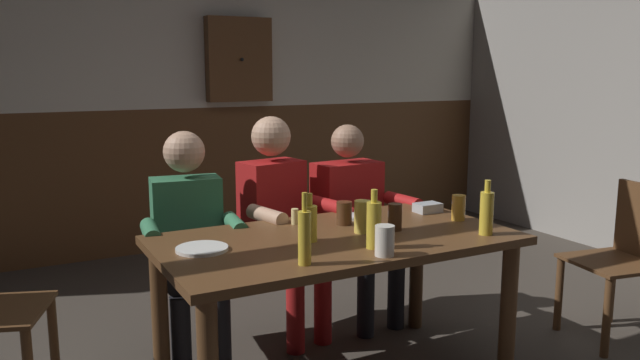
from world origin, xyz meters
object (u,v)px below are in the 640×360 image
at_px(person_2, 354,213).
at_px(plate_1, 202,249).
at_px(dining_table, 336,257).
at_px(chair_empty_near_right, 625,256).
at_px(wall_dart_cabinet, 239,60).
at_px(pint_glass_1, 458,208).
at_px(bottle_2, 309,222).
at_px(bottle_3, 487,212).
at_px(pint_glass_0, 395,217).
at_px(plate_0, 358,215).
at_px(bottle_1, 305,236).
at_px(person_0, 190,234).
at_px(person_1, 280,216).
at_px(condiment_caddy, 428,208).
at_px(table_candle, 295,216).
at_px(pint_glass_2, 344,213).
at_px(pint_glass_3, 385,241).
at_px(bottle_0, 374,224).

relative_size(person_2, plate_1, 5.22).
bearing_deg(person_2, dining_table, 48.30).
relative_size(chair_empty_near_right, wall_dart_cabinet, 1.26).
bearing_deg(pint_glass_1, bottle_2, 179.80).
distance_m(person_2, bottle_3, 1.01).
relative_size(person_2, pint_glass_0, 9.00).
height_order(chair_empty_near_right, plate_0, chair_empty_near_right).
bearing_deg(bottle_1, person_0, 100.64).
distance_m(dining_table, bottle_1, 0.51).
xyz_separation_m(person_1, condiment_caddy, (0.68, -0.47, 0.07)).
xyz_separation_m(person_2, wall_dart_cabinet, (0.01, 1.91, 0.94)).
xyz_separation_m(person_1, bottle_3, (0.63, -0.98, 0.16)).
relative_size(person_1, condiment_caddy, 8.95).
bearing_deg(wall_dart_cabinet, table_candle, -104.36).
distance_m(person_1, pint_glass_2, 0.53).
bearing_deg(person_0, pint_glass_3, 125.29).
xyz_separation_m(person_2, pint_glass_3, (-0.48, -1.05, 0.15)).
relative_size(person_1, bottle_2, 5.62).
height_order(dining_table, bottle_1, bottle_1).
relative_size(person_0, wall_dart_cabinet, 1.70).
bearing_deg(pint_glass_1, pint_glass_3, -153.11).
distance_m(plate_0, bottle_1, 0.88).
xyz_separation_m(bottle_3, pint_glass_2, (-0.50, 0.49, -0.05)).
bearing_deg(plate_0, bottle_1, -135.39).
bearing_deg(dining_table, plate_1, 173.96).
bearing_deg(pint_glass_0, plate_1, 173.58).
height_order(table_candle, bottle_3, bottle_3).
bearing_deg(bottle_1, pint_glass_2, 46.53).
bearing_deg(plate_1, bottle_3, -16.43).
bearing_deg(table_candle, pint_glass_2, -29.27).
height_order(condiment_caddy, bottle_0, bottle_0).
xyz_separation_m(person_1, pint_glass_3, (0.01, -1.05, 0.11)).
xyz_separation_m(pint_glass_1, wall_dart_cabinet, (-0.21, 2.60, 0.79)).
height_order(person_0, person_1, person_1).
relative_size(bottle_0, wall_dart_cabinet, 0.37).
xyz_separation_m(person_0, pint_glass_3, (0.54, -1.03, 0.15)).
bearing_deg(pint_glass_2, person_0, 143.53).
bearing_deg(person_1, bottle_3, 111.47).
distance_m(table_candle, plate_1, 0.61).
relative_size(condiment_caddy, plate_1, 0.62).
distance_m(pint_glass_2, pint_glass_3, 0.56).
height_order(person_1, plate_0, person_1).
height_order(bottle_0, pint_glass_3, bottle_0).
height_order(bottle_0, bottle_1, bottle_1).
relative_size(chair_empty_near_right, pint_glass_0, 6.67).
xyz_separation_m(person_1, bottle_2, (-0.16, -0.69, 0.13)).
bearing_deg(person_1, person_2, 168.89).
bearing_deg(pint_glass_3, chair_empty_near_right, 2.50).
height_order(person_2, table_candle, person_2).
relative_size(person_2, plate_0, 5.39).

